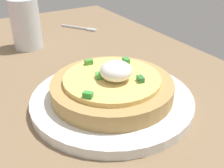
{
  "coord_description": "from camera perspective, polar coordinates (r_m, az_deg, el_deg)",
  "views": [
    {
      "loc": [
        -37.43,
        11.93,
        26.3
      ],
      "look_at": [
        -5.83,
        -6.85,
        5.75
      ],
      "focal_mm": 44.09,
      "sensor_mm": 36.0,
      "label": 1
    }
  ],
  "objects": [
    {
      "name": "dining_table",
      "position": [
        0.47,
        -10.97,
        -4.07
      ],
      "size": [
        107.1,
        71.26,
        2.23
      ],
      "primitive_type": "cube",
      "color": "#82684A",
      "rests_on": "ground"
    },
    {
      "name": "plate",
      "position": [
        0.44,
        0.0,
        -3.18
      ],
      "size": [
        25.32,
        25.32,
        1.53
      ],
      "primitive_type": "cylinder",
      "color": "white",
      "rests_on": "dining_table"
    },
    {
      "name": "pizza",
      "position": [
        0.42,
        0.04,
        -0.38
      ],
      "size": [
        18.9,
        18.9,
        6.08
      ],
      "color": "tan",
      "rests_on": "plate"
    },
    {
      "name": "cup_near",
      "position": [
        0.67,
        -17.44,
        11.66
      ],
      "size": [
        6.53,
        6.53,
        11.28
      ],
      "color": "silver",
      "rests_on": "dining_table"
    },
    {
      "name": "fork",
      "position": [
        0.79,
        -6.26,
        11.41
      ],
      "size": [
        9.73,
        7.16,
        0.5
      ],
      "rotation": [
        0.0,
        0.0,
        -2.54
      ],
      "color": "#B7B7BC",
      "rests_on": "dining_table"
    }
  ]
}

